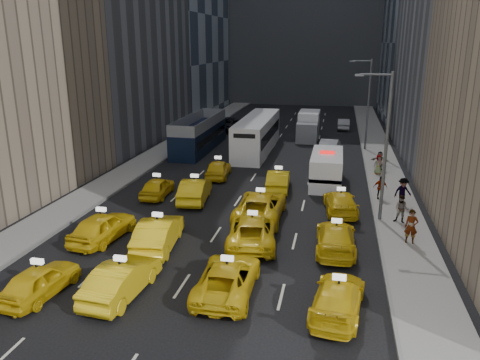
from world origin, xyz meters
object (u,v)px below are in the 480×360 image
(city_bus, at_px, (257,135))
(box_truck, at_px, (308,126))
(pedestrian_0, at_px, (411,227))
(double_decker, at_px, (199,133))
(nypd_van, at_px, (326,169))

(city_bus, relative_size, box_truck, 1.98)
(city_bus, xyz_separation_m, box_truck, (4.58, 7.36, -0.22))
(city_bus, distance_m, box_truck, 8.67)
(pedestrian_0, bearing_deg, city_bus, 127.16)
(city_bus, bearing_deg, double_decker, -167.01)
(city_bus, xyz_separation_m, pedestrian_0, (11.97, -20.71, -0.60))
(city_bus, height_order, box_truck, city_bus)
(nypd_van, height_order, pedestrian_0, nypd_van)
(city_bus, bearing_deg, nypd_van, -47.04)
(nypd_van, distance_m, pedestrian_0, 11.66)
(nypd_van, xyz_separation_m, box_truck, (-2.58, 17.45, 0.29))
(nypd_van, xyz_separation_m, double_decker, (-13.00, 9.54, 0.49))
(city_bus, bearing_deg, pedestrian_0, -52.36)
(city_bus, height_order, pedestrian_0, city_bus)
(city_bus, relative_size, pedestrian_0, 7.16)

